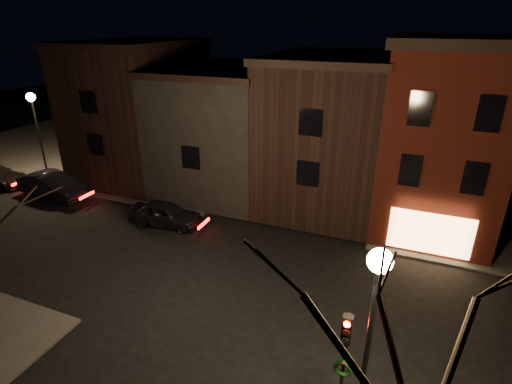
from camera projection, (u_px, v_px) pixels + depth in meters
ground at (242, 281)px, 18.87m from camera, size 120.00×120.00×0.00m
sidewalk_far_left at (147, 134)px, 42.73m from camera, size 30.00×30.00×0.12m
corner_building at (443, 137)px, 22.02m from camera, size 6.50×8.50×10.50m
row_building_a at (329, 131)px, 25.35m from camera, size 7.30×10.30×9.40m
row_building_b at (227, 128)px, 28.05m from camera, size 7.80×10.30×8.40m
row_building_c at (141, 109)px, 30.24m from camera, size 7.30×10.30×9.90m
street_lamp_near at (374, 300)px, 9.57m from camera, size 0.60×0.60×6.48m
street_lamp_far at (34, 113)px, 28.61m from camera, size 0.60×0.60×6.48m
traffic_signal at (344, 353)px, 11.14m from camera, size 0.58×0.38×4.05m
bare_tree_right at (443, 363)px, 6.61m from camera, size 6.40×6.40×8.50m
parked_car_a at (165, 214)px, 23.72m from camera, size 4.48×2.16×1.47m
parked_car_b at (52, 185)px, 27.46m from camera, size 5.34×2.24×1.72m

